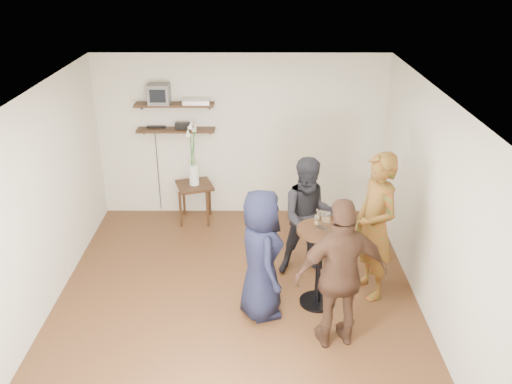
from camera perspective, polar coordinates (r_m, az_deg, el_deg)
room at (r=6.24m, az=-2.20°, el=-1.49°), size 4.58×5.08×2.68m
shelf_upper at (r=8.37m, az=-8.58°, el=9.08°), size 1.20×0.25×0.04m
shelf_lower at (r=8.48m, az=-8.42°, el=6.48°), size 1.20×0.25×0.04m
crt_monitor at (r=8.36m, az=-10.16°, el=10.15°), size 0.32×0.30×0.30m
dvd_deck at (r=8.31m, az=-6.28°, el=9.45°), size 0.40×0.24×0.06m
radio at (r=8.45m, az=-7.75°, el=6.93°), size 0.22×0.10×0.10m
power_strip at (r=8.57m, az=-10.44°, el=6.75°), size 0.30×0.05×0.03m
side_table at (r=8.58m, az=-6.46°, el=0.18°), size 0.66×0.66×0.63m
vase_lilies at (r=8.41m, az=-6.61°, el=2.88°), size 0.20×0.21×1.05m
drinks_table at (r=6.53m, az=6.71°, el=-6.74°), size 0.57×0.57×1.04m
wine_glass_fl at (r=6.25m, az=6.41°, el=-2.99°), size 0.06×0.06×0.19m
wine_glass_fr at (r=6.26m, az=7.53°, el=-2.76°), size 0.07×0.07×0.22m
wine_glass_bl at (r=6.33m, az=6.74°, el=-2.53°), size 0.07×0.07×0.20m
wine_glass_br at (r=6.29m, az=7.16°, el=-2.66°), size 0.07×0.07×0.21m
person_plaid at (r=6.71m, az=12.44°, el=-3.57°), size 0.65×0.80×1.88m
person_dark at (r=7.08m, az=5.65°, el=-2.69°), size 0.84×0.68×1.63m
person_navy at (r=6.25m, az=0.52°, el=-6.62°), size 0.70×0.89×1.60m
person_brown at (r=5.84m, az=8.94°, el=-8.60°), size 1.09×0.62×1.74m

